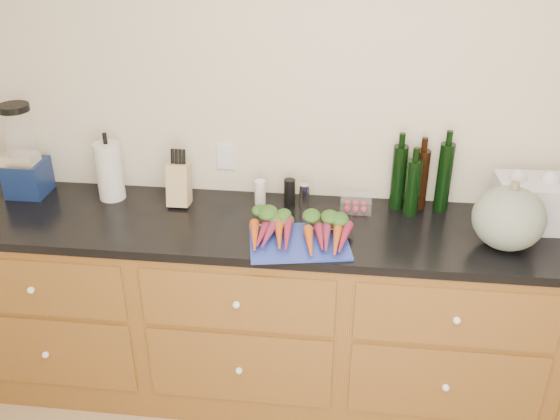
# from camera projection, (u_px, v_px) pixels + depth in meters

# --- Properties ---
(wall_back) EXTENTS (4.10, 0.05, 2.60)m
(wall_back) POSITION_uv_depth(u_px,v_px,m) (354.00, 124.00, 2.84)
(wall_back) COLOR beige
(wall_back) RESTS_ON ground
(cabinets) EXTENTS (3.60, 0.64, 0.90)m
(cabinets) POSITION_uv_depth(u_px,v_px,m) (344.00, 317.00, 2.95)
(cabinets) COLOR brown
(cabinets) RESTS_ON ground
(countertop) EXTENTS (3.64, 0.62, 0.04)m
(countertop) POSITION_uv_depth(u_px,v_px,m) (349.00, 231.00, 2.74)
(countertop) COLOR black
(countertop) RESTS_ON cabinets
(cutting_board) EXTENTS (0.46, 0.38, 0.01)m
(cutting_board) POSITION_uv_depth(u_px,v_px,m) (299.00, 242.00, 2.61)
(cutting_board) COLOR #2539A7
(cutting_board) RESTS_ON countertop
(carrots) EXTENTS (0.45, 0.33, 0.06)m
(carrots) POSITION_uv_depth(u_px,v_px,m) (300.00, 229.00, 2.64)
(carrots) COLOR #C44E17
(carrots) RESTS_ON cutting_board
(squash) EXTENTS (0.29, 0.29, 0.26)m
(squash) POSITION_uv_depth(u_px,v_px,m) (509.00, 218.00, 2.53)
(squash) COLOR slate
(squash) RESTS_ON countertop
(blender_appliance) EXTENTS (0.18, 0.18, 0.45)m
(blender_appliance) POSITION_uv_depth(u_px,v_px,m) (23.00, 156.00, 2.93)
(blender_appliance) COLOR #10204E
(blender_appliance) RESTS_ON countertop
(paper_towel) EXTENTS (0.12, 0.12, 0.28)m
(paper_towel) POSITION_uv_depth(u_px,v_px,m) (109.00, 171.00, 2.92)
(paper_towel) COLOR silver
(paper_towel) RESTS_ON countertop
(knife_block) EXTENTS (0.10, 0.10, 0.20)m
(knife_block) POSITION_uv_depth(u_px,v_px,m) (179.00, 184.00, 2.89)
(knife_block) COLOR tan
(knife_block) RESTS_ON countertop
(grinder_salt) EXTENTS (0.05, 0.05, 0.12)m
(grinder_salt) POSITION_uv_depth(u_px,v_px,m) (260.00, 192.00, 2.90)
(grinder_salt) COLOR white
(grinder_salt) RESTS_ON countertop
(grinder_pepper) EXTENTS (0.05, 0.05, 0.13)m
(grinder_pepper) POSITION_uv_depth(u_px,v_px,m) (290.00, 193.00, 2.88)
(grinder_pepper) COLOR black
(grinder_pepper) RESTS_ON countertop
(canister_chrome) EXTENTS (0.05, 0.05, 0.11)m
(canister_chrome) POSITION_uv_depth(u_px,v_px,m) (304.00, 195.00, 2.88)
(canister_chrome) COLOR silver
(canister_chrome) RESTS_ON countertop
(tomato_box) EXTENTS (0.14, 0.11, 0.07)m
(tomato_box) POSITION_uv_depth(u_px,v_px,m) (356.00, 203.00, 2.86)
(tomato_box) COLOR white
(tomato_box) RESTS_ON countertop
(bottles) EXTENTS (0.27, 0.14, 0.32)m
(bottles) POSITION_uv_depth(u_px,v_px,m) (419.00, 180.00, 2.81)
(bottles) COLOR black
(bottles) RESTS_ON countertop
(grocery_bag) EXTENTS (0.30, 0.24, 0.21)m
(grocery_bag) POSITION_uv_depth(u_px,v_px,m) (529.00, 203.00, 2.70)
(grocery_bag) COLOR silver
(grocery_bag) RESTS_ON countertop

